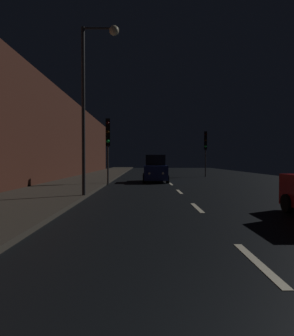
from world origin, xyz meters
name	(u,v)px	position (x,y,z in m)	size (l,w,h in m)	color
ground	(166,180)	(0.00, 24.50, -0.01)	(25.98, 84.00, 0.02)	black
sidewalk_left	(89,179)	(-6.79, 24.50, 0.07)	(4.40, 84.00, 0.15)	#38332B
building_facade_left	(47,132)	(-9.39, 21.00, 3.86)	(0.80, 63.00, 7.72)	#472319
lane_centerline	(174,187)	(0.00, 17.64, 0.01)	(0.16, 30.00, 0.01)	beige
traffic_light_far_left	(108,137)	(-4.49, 19.02, 3.35)	(0.35, 0.48, 4.64)	#38383A
traffic_light_far_right	(206,144)	(4.49, 29.62, 3.45)	(0.36, 0.48, 4.76)	#38383A
streetlamp_overhead	(93,86)	(-4.26, 11.67, 5.11)	(1.70, 0.44, 7.80)	#2D2D30
car_approaching_headlights	(155,170)	(-1.07, 22.14, 0.99)	(1.98, 4.30, 2.16)	#141E51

